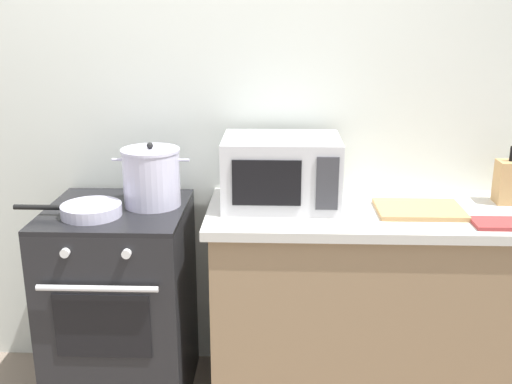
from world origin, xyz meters
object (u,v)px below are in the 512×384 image
object	(u,v)px
microwave	(281,172)
cutting_board	(419,210)
stove	(122,305)
frying_pan	(90,210)
oven_mitt	(496,224)
stock_pot	(152,177)
knife_block	(511,182)

from	to	relation	value
microwave	cutting_board	distance (m)	0.61
stove	cutting_board	xyz separation A→B (m)	(1.30, 0.00, 0.47)
frying_pan	oven_mitt	world-z (taller)	frying_pan
stove	cutting_board	bearing A→B (deg)	0.05
microwave	oven_mitt	xyz separation A→B (m)	(0.85, -0.24, -0.14)
cutting_board	oven_mitt	world-z (taller)	cutting_board
stove	cutting_board	world-z (taller)	cutting_board
stock_pot	knife_block	xyz separation A→B (m)	(1.57, 0.09, -0.03)
frying_pan	oven_mitt	size ratio (longest dim) A/B	2.50
cutting_board	oven_mitt	size ratio (longest dim) A/B	2.00
microwave	knife_block	bearing A→B (deg)	3.51
stove	stock_pot	world-z (taller)	stock_pot
microwave	knife_block	world-z (taller)	microwave
frying_pan	stove	bearing A→B (deg)	52.51
oven_mitt	frying_pan	bearing A→B (deg)	177.99
knife_block	frying_pan	bearing A→B (deg)	-172.35
microwave	oven_mitt	size ratio (longest dim) A/B	2.78
frying_pan	oven_mitt	xyz separation A→B (m)	(1.65, -0.06, -0.02)
frying_pan	knife_block	xyz separation A→B (m)	(1.80, 0.24, 0.07)
frying_pan	knife_block	distance (m)	1.82
stove	oven_mitt	bearing A→B (deg)	-5.79
microwave	oven_mitt	bearing A→B (deg)	-15.60
stock_pot	knife_block	bearing A→B (deg)	3.27
stock_pot	oven_mitt	bearing A→B (deg)	-8.46
frying_pan	microwave	world-z (taller)	microwave
stock_pot	microwave	world-z (taller)	microwave
knife_block	oven_mitt	xyz separation A→B (m)	(-0.16, -0.30, -0.09)
stock_pot	cutting_board	world-z (taller)	stock_pot
microwave	frying_pan	bearing A→B (deg)	-167.19
knife_block	cutting_board	bearing A→B (deg)	-161.77
cutting_board	oven_mitt	distance (m)	0.31
stove	knife_block	distance (m)	1.82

